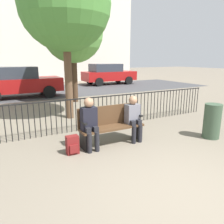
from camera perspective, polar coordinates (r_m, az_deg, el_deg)
ground_plane at (r=3.74m, az=18.28°, el=-19.74°), size 80.00×80.00×0.00m
park_bench at (r=5.29m, az=-0.40°, el=-3.10°), size 1.59×0.45×0.92m
seated_person_0 at (r=4.88m, az=-5.84°, el=-2.34°), size 0.34×0.39×1.20m
seated_person_1 at (r=5.42m, az=5.62°, el=-1.02°), size 0.34×0.39×1.14m
backpack at (r=4.86m, az=-10.28°, el=-8.49°), size 0.26×0.21×0.41m
fence_railing at (r=6.35m, az=-5.83°, el=0.39°), size 9.01×0.03×0.95m
tree_0 at (r=7.73m, az=-12.20°, el=25.72°), size 2.91×2.91×5.13m
tree_1 at (r=10.57m, az=-10.21°, el=19.76°), size 2.74×2.74×4.54m
street_surface at (r=14.41m, az=-18.72°, el=5.02°), size 24.00×6.00×0.01m
parked_car_1 at (r=17.66m, az=-0.99°, el=9.97°), size 4.20×1.94×1.62m
parked_car_2 at (r=12.56m, az=-23.32°, el=7.30°), size 4.20×1.94×1.62m
trash_bin at (r=6.22m, az=24.67°, el=-2.17°), size 0.43×0.43×0.90m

